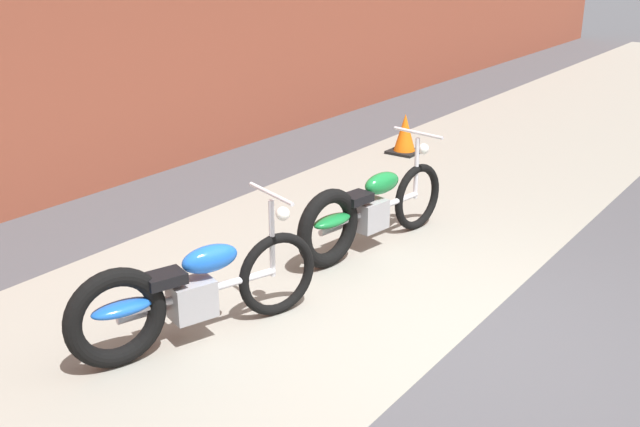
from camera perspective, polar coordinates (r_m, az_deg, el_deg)
name	(u,v)px	position (r m, az deg, el deg)	size (l,w,h in m)	color
ground_plane	(462,340)	(5.68, 10.81, -9.53)	(80.00, 80.00, 0.00)	#47474C
sidewalk_slab	(278,280)	(6.50, -3.21, -5.09)	(36.00, 3.50, 0.01)	gray
motorcycle_blue	(182,295)	(5.44, -10.54, -6.14)	(1.94, 0.85, 1.03)	black
motorcycle_green	(365,211)	(6.95, 3.44, 0.17)	(2.00, 0.64, 1.03)	black
traffic_cone	(405,136)	(10.29, 6.52, 5.95)	(0.40, 0.40, 0.55)	orange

